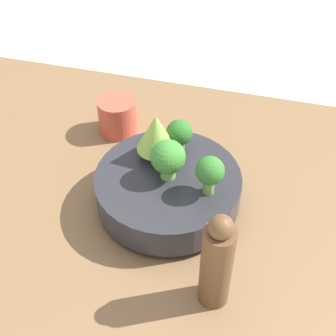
{
  "coord_description": "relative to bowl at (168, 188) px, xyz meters",
  "views": [
    {
      "loc": [
        0.18,
        -0.6,
        0.7
      ],
      "look_at": [
        0.02,
        -0.03,
        0.14
      ],
      "focal_mm": 50.0,
      "sensor_mm": 36.0,
      "label": 1
    }
  ],
  "objects": [
    {
      "name": "table",
      "position": [
        -0.02,
        0.03,
        -0.07
      ],
      "size": [
        1.13,
        0.74,
        0.05
      ],
      "color": "brown",
      "rests_on": "ground_plane"
    },
    {
      "name": "romanesco_piece_far",
      "position": [
        -0.03,
        0.04,
        0.09
      ],
      "size": [
        0.07,
        0.07,
        0.09
      ],
      "color": "#609347",
      "rests_on": "bowl"
    },
    {
      "name": "pepper_mill",
      "position": [
        0.12,
        -0.17,
        0.05
      ],
      "size": [
        0.05,
        0.05,
        0.19
      ],
      "color": "brown",
      "rests_on": "table"
    },
    {
      "name": "ground_plane",
      "position": [
        -0.02,
        0.03,
        -0.09
      ],
      "size": [
        6.0,
        6.0,
        0.0
      ],
      "primitive_type": "plane",
      "color": "beige"
    },
    {
      "name": "broccoli_floret_right",
      "position": [
        0.08,
        -0.02,
        0.08
      ],
      "size": [
        0.05,
        0.05,
        0.07
      ],
      "color": "#609347",
      "rests_on": "bowl"
    },
    {
      "name": "cup",
      "position": [
        -0.16,
        0.18,
        -0.0
      ],
      "size": [
        0.08,
        0.08,
        0.08
      ],
      "color": "#C64C38",
      "rests_on": "table"
    },
    {
      "name": "broccoli_floret_center",
      "position": [
        0.0,
        -0.0,
        0.07
      ],
      "size": [
        0.06,
        0.06,
        0.08
      ],
      "color": "#7AB256",
      "rests_on": "bowl"
    },
    {
      "name": "bowl",
      "position": [
        0.0,
        0.0,
        0.0
      ],
      "size": [
        0.26,
        0.26,
        0.07
      ],
      "color": "#28282D",
      "rests_on": "table"
    },
    {
      "name": "broccoli_floret_back",
      "position": [
        0.0,
        0.07,
        0.07
      ],
      "size": [
        0.05,
        0.05,
        0.06
      ],
      "color": "#609347",
      "rests_on": "bowl"
    }
  ]
}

